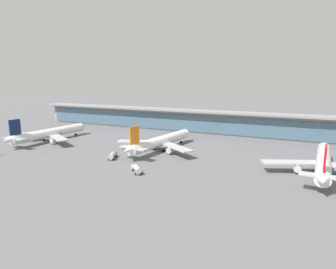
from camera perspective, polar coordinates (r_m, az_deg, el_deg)
name	(u,v)px	position (r m, az deg, el deg)	size (l,w,h in m)	color
ground_plane	(154,155)	(139.13, -2.87, -4.00)	(1200.00, 1200.00, 0.00)	slate
airliner_left_stand	(49,133)	(181.20, -22.49, 0.24)	(44.35, 57.69, 15.37)	white
airliner_centre_stand	(160,141)	(145.81, -1.50, -1.34)	(44.03, 57.67, 15.37)	white
airliner_right_stand	(323,162)	(124.64, 28.36, -4.78)	(44.34, 57.70, 15.37)	white
service_truck_near_nose_white	(137,169)	(112.77, -6.20, -6.71)	(7.58, 7.76, 2.95)	silver
service_truck_by_tail_red	(113,155)	(133.87, -10.89, -4.02)	(5.60, 8.76, 2.95)	#B21E1E
terminal_building	(200,121)	(197.56, 6.29, 2.71)	(265.93, 12.80, 15.20)	#9E998E
safety_cone_alpha	(44,152)	(154.86, -23.31, -3.23)	(0.62, 0.62, 0.70)	orange
safety_cone_charlie	(47,152)	(155.60, -22.84, -3.13)	(0.62, 0.62, 0.70)	orange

